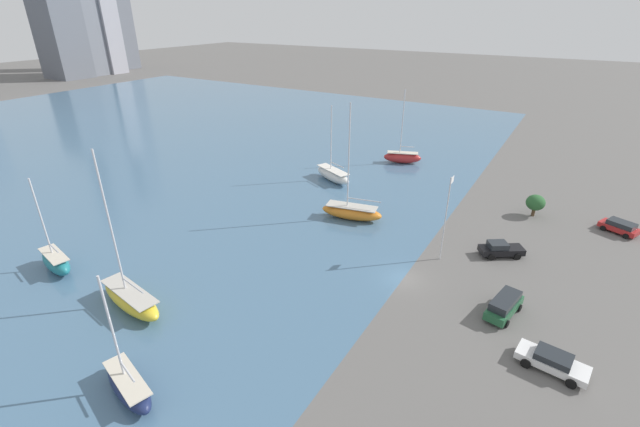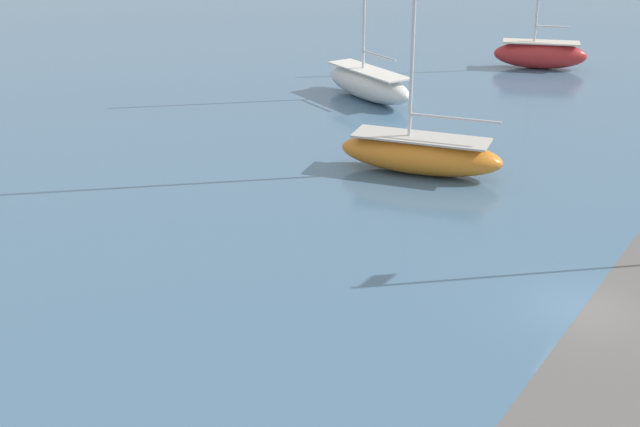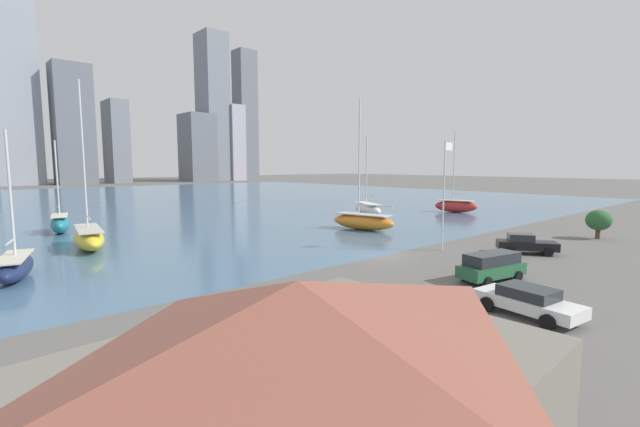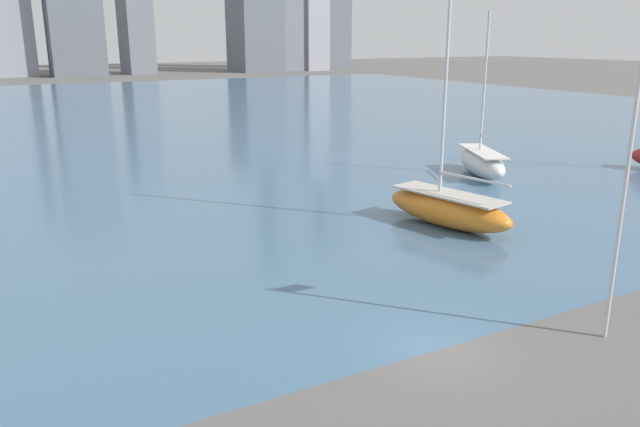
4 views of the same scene
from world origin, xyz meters
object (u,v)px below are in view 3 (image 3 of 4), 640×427
sailboat_orange (363,221)px  boat_shed (298,419)px  sailboat_red (456,206)px  parked_pickup_black (525,244)px  sailboat_yellow (89,237)px  sailboat_navy (15,266)px  sailboat_white (368,209)px  parked_sedan_white (528,301)px  parked_suv_green (492,266)px  sailboat_teal (60,223)px  flag_pole (444,191)px

sailboat_orange → boat_shed: bearing=-150.8°
boat_shed → sailboat_red: sailboat_red is taller
parked_pickup_black → sailboat_yellow: bearing=101.1°
sailboat_yellow → parked_pickup_black: sailboat_yellow is taller
sailboat_navy → sailboat_white: sailboat_white is taller
sailboat_yellow → sailboat_red: 53.31m
parked_pickup_black → parked_sedan_white: 17.26m
sailboat_yellow → parked_sedan_white: 36.78m
sailboat_orange → parked_suv_green: 23.66m
sailboat_yellow → sailboat_navy: bearing=-119.1°
sailboat_yellow → sailboat_teal: bearing=99.0°
boat_shed → sailboat_white: sailboat_white is taller
sailboat_red → parked_sedan_white: size_ratio=2.43×
sailboat_red → sailboat_orange: bearing=165.0°
sailboat_yellow → parked_suv_green: sailboat_yellow is taller
sailboat_yellow → sailboat_red: (52.92, -6.46, 0.04)m
sailboat_yellow → sailboat_orange: (27.62, -9.09, -0.01)m
flag_pole → sailboat_teal: (-23.72, 34.80, -4.30)m
sailboat_orange → sailboat_white: bearing=28.1°
sailboat_yellow → parked_suv_green: bearing=-51.5°
sailboat_red → sailboat_yellow: bearing=152.1°
sailboat_navy → sailboat_orange: 34.25m
boat_shed → parked_suv_green: (22.32, 7.05, -1.76)m
sailboat_navy → parked_pickup_black: 39.69m
parked_pickup_black → parked_suv_green: parked_suv_green is taller
parked_sedan_white → parked_pickup_black: bearing=30.7°
sailboat_orange → sailboat_navy: bearing=167.3°
flag_pole → sailboat_orange: (3.88, 13.31, -4.35)m
sailboat_navy → parked_sedan_white: sailboat_navy is taller
sailboat_navy → sailboat_teal: 21.86m
sailboat_orange → parked_pickup_black: sailboat_orange is taller
sailboat_yellow → parked_pickup_black: (27.89, -28.04, -0.21)m
boat_shed → sailboat_orange: 43.33m
sailboat_teal → parked_suv_green: 46.00m
boat_shed → parked_pickup_black: bearing=13.5°
sailboat_red → parked_pickup_black: (-25.03, -21.58, -0.25)m
flag_pole → sailboat_red: sailboat_red is taller
sailboat_orange → parked_suv_green: bearing=-127.9°
sailboat_white → sailboat_red: sailboat_red is taller
flag_pole → parked_suv_green: (-6.61, -7.90, -4.39)m
sailboat_white → parked_pickup_black: sailboat_white is taller
parked_suv_green → sailboat_navy: bearing=-120.7°
sailboat_white → parked_suv_green: (-21.47, -30.30, -0.04)m
flag_pole → parked_sedan_white: size_ratio=1.82×
sailboat_yellow → parked_suv_green: size_ratio=2.99×
sailboat_orange → parked_suv_green: sailboat_orange is taller
sailboat_yellow → sailboat_orange: 29.08m
flag_pole → parked_pickup_black: bearing=-53.7°
parked_pickup_black → flag_pole: bearing=92.6°
parked_suv_green → sailboat_red: bearing=135.6°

